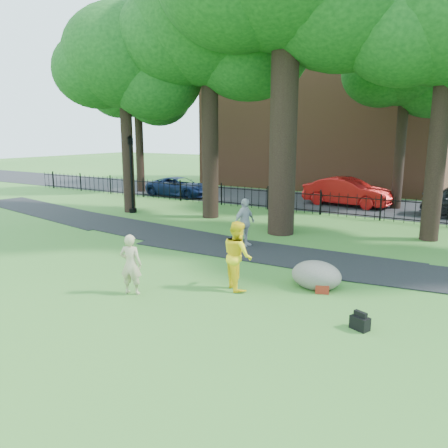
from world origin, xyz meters
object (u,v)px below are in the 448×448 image
Objects in this scene: man at (238,255)px; boulder at (316,273)px; woman at (131,264)px; lamppost at (131,175)px; red_sedan at (347,192)px.

man is 2.23m from boulder.
lamppost is (-8.22, 8.94, 1.18)m from woman.
woman is 17.05m from red_sedan.
red_sedan is at bearing -45.10° from man.
lamppost is at bearing -65.98° from woman.
lamppost is (-12.24, 5.97, 1.58)m from boulder.
man is (2.20, 1.80, 0.13)m from woman.
woman reaches higher than boulder.
boulder is at bearing -162.03° from woman.
red_sedan is (0.90, 17.03, 0.01)m from woman.
lamppost reaches higher than red_sedan.
woman is at bearing 79.37° from man.
lamppost is 12.25m from red_sedan.
red_sedan reaches higher than woman.
woman is 1.17× the size of boulder.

